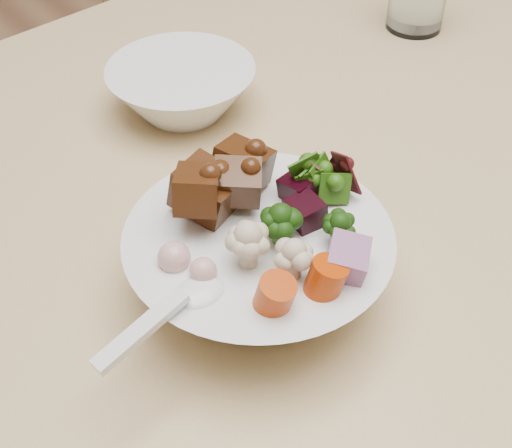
{
  "coord_description": "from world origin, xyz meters",
  "views": [
    {
      "loc": [
        -0.49,
        -0.39,
        1.23
      ],
      "look_at": [
        -0.25,
        -0.07,
        0.85
      ],
      "focal_mm": 50.0,
      "sensor_mm": 36.0,
      "label": 1
    }
  ],
  "objects": [
    {
      "name": "soup_spoon",
      "position": [
        -0.33,
        -0.1,
        0.85
      ],
      "size": [
        0.11,
        0.04,
        0.02
      ],
      "rotation": [
        0.0,
        0.0,
        0.15
      ],
      "color": "white",
      "rests_on": "food_bowl"
    },
    {
      "name": "side_bowl",
      "position": [
        -0.16,
        0.18,
        0.81
      ],
      "size": [
        0.16,
        0.16,
        0.05
      ],
      "primitive_type": null,
      "color": "white",
      "rests_on": "dining_table"
    },
    {
      "name": "dining_table",
      "position": [
        0.15,
        0.02,
        0.71
      ],
      "size": [
        1.76,
        1.1,
        0.79
      ],
      "rotation": [
        0.0,
        0.0,
        0.1
      ],
      "color": "tan",
      "rests_on": "ground"
    },
    {
      "name": "food_bowl",
      "position": [
        -0.25,
        -0.07,
        0.82
      ],
      "size": [
        0.21,
        0.21,
        0.11
      ],
      "color": "white",
      "rests_on": "dining_table"
    },
    {
      "name": "chair_far",
      "position": [
        0.29,
        0.76,
        0.51
      ],
      "size": [
        0.45,
        0.45,
        0.9
      ],
      "rotation": [
        0.0,
        0.0,
        0.09
      ],
      "color": "tan",
      "rests_on": "ground"
    }
  ]
}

